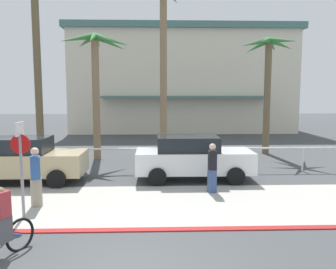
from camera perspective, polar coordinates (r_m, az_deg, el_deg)
ground_plane at (r=16.40m, az=-4.17°, el=-4.94°), size 80.00×80.00×0.00m
sidewalk_strip at (r=10.79m, az=-5.36°, el=-11.13°), size 44.00×4.00×0.02m
curb_paint at (r=8.91m, az=-6.14°, el=-15.05°), size 44.00×0.24×0.03m
building_backdrop at (r=33.67m, az=1.93°, el=8.64°), size 19.13×12.47×8.82m
rail_fence at (r=14.77m, az=-4.42°, el=-2.93°), size 22.93×0.08×1.04m
stop_sign_bike_lane at (r=10.06m, az=-22.64°, el=-3.15°), size 0.52×0.56×2.56m
palm_tree_1 at (r=19.06m, az=-20.66°, el=15.32°), size 3.27×2.73×8.96m
palm_tree_2 at (r=17.96m, az=-11.63°, el=11.39°), size 3.37×3.03×6.21m
palm_tree_3 at (r=18.88m, az=-0.59°, el=15.54°), size 3.07×3.08×8.80m
palm_tree_4 at (r=19.90m, az=15.81°, el=10.36°), size 2.76×3.28×6.25m
car_tan_1 at (r=14.17m, az=-22.36°, el=-3.70°), size 4.40×2.02×1.69m
car_white_2 at (r=13.53m, az=3.98°, el=-3.68°), size 4.40×2.02×1.69m
pedestrian_0 at (r=11.03m, az=-20.52°, el=-6.80°), size 0.40×0.46×1.75m
pedestrian_1 at (r=11.88m, az=7.13°, el=-5.72°), size 0.33×0.41×1.66m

